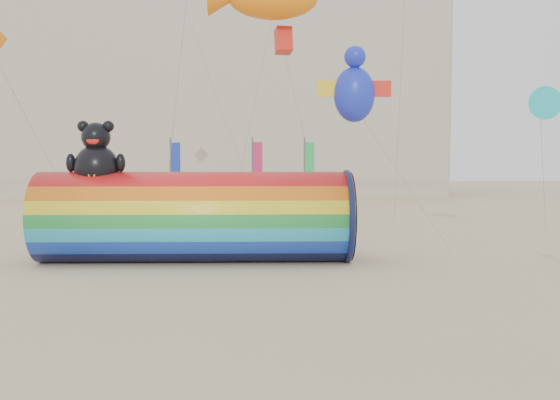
{
  "coord_description": "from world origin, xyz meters",
  "views": [
    {
      "loc": [
        -0.06,
        -22.12,
        4.05
      ],
      "look_at": [
        0.5,
        1.5,
        2.4
      ],
      "focal_mm": 40.0,
      "sensor_mm": 36.0,
      "label": 1
    }
  ],
  "objects": [
    {
      "name": "hotel_building",
      "position": [
        -12.0,
        45.95,
        10.31
      ],
      "size": [
        60.4,
        15.4,
        20.6
      ],
      "color": "#B7AD99",
      "rests_on": "ground"
    },
    {
      "name": "ground",
      "position": [
        0.0,
        0.0,
        0.0
      ],
      "size": [
        160.0,
        160.0,
        0.0
      ],
      "primitive_type": "plane",
      "color": "#CCB58C",
      "rests_on": "ground"
    },
    {
      "name": "festival_banners",
      "position": [
        -1.22,
        15.25,
        2.64
      ],
      "size": [
        8.74,
        1.24,
        5.2
      ],
      "color": "#59595E",
      "rests_on": "ground"
    },
    {
      "name": "flying_kites",
      "position": [
        1.46,
        7.66,
        10.9
      ],
      "size": [
        28.63,
        13.82,
        10.9
      ],
      "color": "orange",
      "rests_on": "ground"
    },
    {
      "name": "windsock_assembly",
      "position": [
        -2.75,
        1.83,
        1.82
      ],
      "size": [
        11.93,
        3.63,
        5.5
      ],
      "color": "red",
      "rests_on": "ground"
    }
  ]
}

